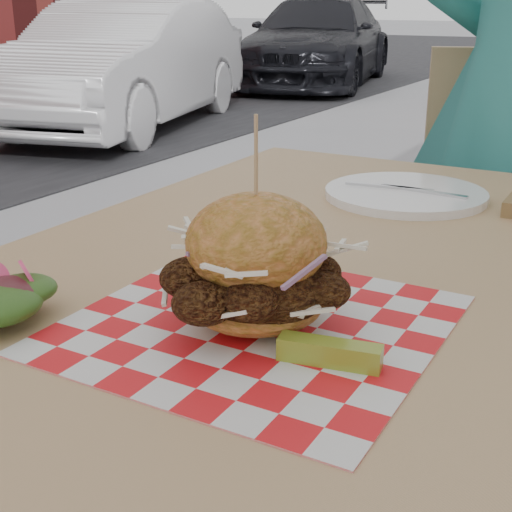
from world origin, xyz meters
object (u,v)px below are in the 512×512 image
(car_dark, at_px, (317,41))
(sandwich, at_px, (256,269))
(patio_chair, at_px, (478,204))
(patio_table, at_px, (326,308))
(car_white, at_px, (125,64))

(car_dark, distance_m, sandwich, 9.15)
(patio_chair, bearing_deg, patio_table, -107.78)
(patio_table, relative_size, sandwich, 5.64)
(patio_table, bearing_deg, car_white, 132.04)
(car_white, bearing_deg, patio_chair, -54.12)
(patio_table, xyz_separation_m, patio_chair, (-0.03, 1.07, -0.12))
(car_dark, distance_m, patio_chair, 7.95)
(patio_table, bearing_deg, sandwich, -83.99)
(patio_table, bearing_deg, car_dark, 114.84)
(car_dark, height_order, sandwich, car_dark)
(car_dark, distance_m, patio_table, 8.93)
(patio_table, distance_m, patio_chair, 1.08)
(car_dark, xyz_separation_m, patio_table, (3.75, -8.10, 0.12))
(sandwich, bearing_deg, patio_chair, 92.54)
(patio_table, relative_size, patio_chair, 1.26)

